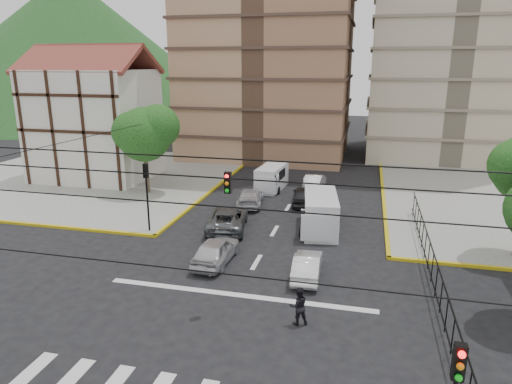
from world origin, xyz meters
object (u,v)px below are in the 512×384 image
(van_right_lane, at_px, (320,214))
(van_left_lane, at_px, (271,179))
(traffic_light_nw, at_px, (147,186))
(car_silver_front_left, at_px, (216,250))
(car_white_front_right, at_px, (307,265))
(pedestrian_crosswalk, at_px, (298,306))

(van_right_lane, distance_m, van_left_lane, 10.45)
(traffic_light_nw, distance_m, car_silver_front_left, 6.99)
(car_white_front_right, bearing_deg, van_right_lane, -91.84)
(traffic_light_nw, xyz_separation_m, van_left_lane, (5.52, 11.96, -2.12))
(van_right_lane, xyz_separation_m, car_silver_front_left, (-5.00, -6.21, -0.43))
(car_white_front_right, height_order, pedestrian_crosswalk, pedestrian_crosswalk)
(traffic_light_nw, distance_m, van_right_lane, 11.20)
(van_left_lane, height_order, car_white_front_right, van_left_lane)
(van_left_lane, height_order, car_silver_front_left, van_left_lane)
(van_right_lane, bearing_deg, car_silver_front_left, -136.86)
(car_silver_front_left, relative_size, car_white_front_right, 1.11)
(van_right_lane, xyz_separation_m, van_left_lane, (-5.13, 9.11, -0.15))
(van_left_lane, bearing_deg, car_silver_front_left, -84.36)
(van_left_lane, bearing_deg, traffic_light_nw, -109.60)
(car_silver_front_left, bearing_deg, van_left_lane, -88.13)
(car_silver_front_left, bearing_deg, traffic_light_nw, -29.31)
(van_left_lane, bearing_deg, van_right_lane, -55.43)
(traffic_light_nw, xyz_separation_m, van_right_lane, (10.65, 2.86, -1.96))
(van_left_lane, xyz_separation_m, pedestrian_crosswalk, (5.44, -20.33, -0.16))
(traffic_light_nw, bearing_deg, van_right_lane, 15.01)
(traffic_light_nw, xyz_separation_m, pedestrian_crosswalk, (10.95, -8.36, -2.28))
(traffic_light_nw, relative_size, van_left_lane, 0.94)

